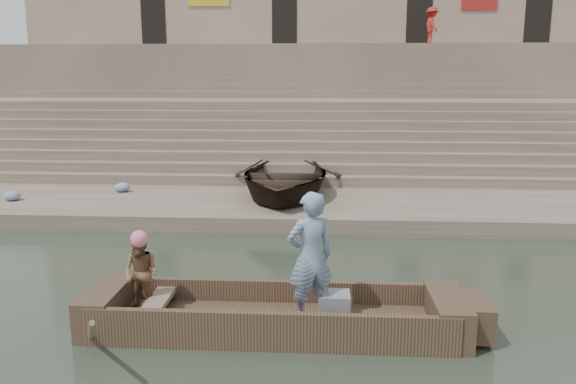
# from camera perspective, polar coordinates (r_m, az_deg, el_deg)

# --- Properties ---
(ground) EXTENTS (120.00, 120.00, 0.00)m
(ground) POSITION_cam_1_polar(r_m,az_deg,el_deg) (7.97, 2.25, -16.41)
(ground) COLOR #2A3528
(ground) RESTS_ON ground
(lower_landing) EXTENTS (32.00, 4.00, 0.40)m
(lower_landing) POSITION_cam_1_polar(r_m,az_deg,el_deg) (15.45, 2.98, -1.66)
(lower_landing) COLOR gray
(lower_landing) RESTS_ON ground
(mid_landing) EXTENTS (32.00, 3.00, 2.80)m
(mid_landing) POSITION_cam_1_polar(r_m,az_deg,el_deg) (22.66, 3.23, 5.67)
(mid_landing) COLOR gray
(mid_landing) RESTS_ON ground
(upper_landing) EXTENTS (32.00, 3.00, 5.20)m
(upper_landing) POSITION_cam_1_polar(r_m,az_deg,el_deg) (29.56, 3.36, 9.39)
(upper_landing) COLOR gray
(upper_landing) RESTS_ON ground
(ghat_steps) EXTENTS (32.00, 11.00, 5.20)m
(ghat_steps) POSITION_cam_1_polar(r_m,az_deg,el_deg) (24.31, 3.28, 7.02)
(ghat_steps) COLOR gray
(ghat_steps) RESTS_ON ground
(building_wall) EXTENTS (32.00, 5.07, 11.20)m
(building_wall) POSITION_cam_1_polar(r_m,az_deg,el_deg) (33.58, 3.47, 14.78)
(building_wall) COLOR tan
(building_wall) RESTS_ON ground
(main_rowboat) EXTENTS (5.00, 1.30, 0.22)m
(main_rowboat) POSITION_cam_1_polar(r_m,az_deg,el_deg) (8.71, -1.48, -13.06)
(main_rowboat) COLOR brown
(main_rowboat) RESTS_ON ground
(rowboat_trim) EXTENTS (6.04, 2.63, 1.87)m
(rowboat_trim) POSITION_cam_1_polar(r_m,az_deg,el_deg) (8.61, -0.10, -11.93)
(rowboat_trim) COLOR brown
(rowboat_trim) RESTS_ON ground
(standing_man) EXTENTS (0.83, 0.71, 1.93)m
(standing_man) POSITION_cam_1_polar(r_m,az_deg,el_deg) (8.24, 2.24, -6.51)
(standing_man) COLOR navy
(standing_man) RESTS_ON main_rowboat
(rowing_man) EXTENTS (0.70, 0.62, 1.20)m
(rowing_man) POSITION_cam_1_polar(r_m,az_deg,el_deg) (8.92, -14.48, -7.91)
(rowing_man) COLOR #226833
(rowing_man) RESTS_ON main_rowboat
(television) EXTENTS (0.46, 0.42, 0.40)m
(television) POSITION_cam_1_polar(r_m,az_deg,el_deg) (8.55, 4.56, -11.30)
(television) COLOR slate
(television) RESTS_ON main_rowboat
(beached_rowboat) EXTENTS (3.65, 5.08, 1.04)m
(beached_rowboat) POSITION_cam_1_polar(r_m,az_deg,el_deg) (16.01, -0.42, 1.47)
(beached_rowboat) COLOR #2D2116
(beached_rowboat) RESTS_ON lower_landing
(pedestrian) EXTENTS (0.84, 1.26, 1.82)m
(pedestrian) POSITION_cam_1_polar(r_m,az_deg,el_deg) (29.97, 14.20, 15.81)
(pedestrian) COLOR #A7221C
(pedestrian) RESTS_ON upper_landing
(cloth_bundles) EXTENTS (3.02, 1.79, 0.26)m
(cloth_bundles) POSITION_cam_1_polar(r_m,az_deg,el_deg) (17.19, -21.05, 0.07)
(cloth_bundles) COLOR #3F5999
(cloth_bundles) RESTS_ON lower_landing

